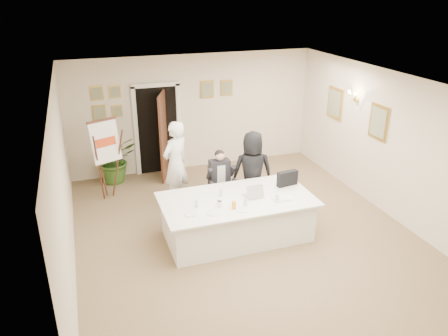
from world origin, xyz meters
name	(u,v)px	position (x,y,z in m)	size (l,w,h in m)	color
floor	(245,234)	(0.00, 0.00, 0.00)	(7.00, 7.00, 0.00)	brown
ceiling	(248,84)	(0.00, 0.00, 2.80)	(6.00, 7.00, 0.02)	white
wall_back	(193,113)	(0.00, 3.50, 1.40)	(6.00, 0.10, 2.80)	beige
wall_front	(371,286)	(0.00, -3.50, 1.40)	(6.00, 0.10, 2.80)	beige
wall_left	(63,188)	(-3.00, 0.00, 1.40)	(0.10, 7.00, 2.80)	beige
wall_right	(390,145)	(3.00, 0.00, 1.40)	(0.10, 7.00, 2.80)	beige
doorway	(160,132)	(-0.88, 3.32, 1.04)	(1.14, 0.86, 2.20)	black
pictures_back_wall	(160,97)	(-0.80, 3.47, 1.85)	(3.40, 0.06, 0.80)	gold
pictures_right_wall	(355,112)	(2.97, 1.20, 1.75)	(0.06, 2.20, 0.80)	gold
wall_sconce	(354,96)	(2.90, 1.20, 2.10)	(0.20, 0.30, 0.24)	gold
conference_table	(237,217)	(-0.17, -0.02, 0.39)	(2.70, 1.44, 0.78)	white
seated_man	(220,180)	(-0.11, 1.10, 0.64)	(0.55, 0.59, 1.29)	black
flip_chart	(106,164)	(-2.24, 2.33, 0.81)	(0.63, 0.49, 1.74)	#3A2012
standing_man	(176,164)	(-0.90, 1.60, 0.90)	(0.66, 0.43, 1.80)	white
standing_woman	(252,172)	(0.50, 0.90, 0.83)	(0.81, 0.53, 1.65)	black
potted_palm	(114,159)	(-2.00, 3.20, 0.55)	(0.99, 0.86, 1.11)	#30571D
laptop	(253,189)	(0.13, -0.02, 0.91)	(0.31, 0.34, 0.28)	#B7BABC
laptop_bag	(287,178)	(0.92, 0.19, 0.92)	(0.41, 0.11, 0.28)	black
paper_stack	(282,198)	(0.57, -0.30, 0.79)	(0.33, 0.23, 0.03)	white
plate_left	(191,214)	(-1.10, -0.32, 0.78)	(0.21, 0.21, 0.01)	white
plate_mid	(214,213)	(-0.73, -0.40, 0.78)	(0.23, 0.23, 0.01)	white
plate_near	(243,210)	(-0.23, -0.45, 0.78)	(0.23, 0.23, 0.01)	white
glass_a	(197,204)	(-0.94, -0.12, 0.84)	(0.06, 0.06, 0.14)	silver
glass_b	(245,202)	(-0.13, -0.33, 0.84)	(0.06, 0.06, 0.14)	silver
glass_c	(277,198)	(0.45, -0.36, 0.84)	(0.07, 0.07, 0.14)	silver
glass_d	(221,192)	(-0.41, 0.16, 0.84)	(0.06, 0.06, 0.14)	silver
oj_glass	(234,205)	(-0.35, -0.36, 0.84)	(0.07, 0.07, 0.13)	orange
steel_jug	(219,204)	(-0.56, -0.22, 0.83)	(0.09, 0.09, 0.11)	silver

